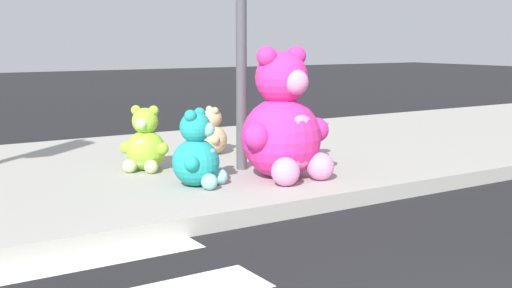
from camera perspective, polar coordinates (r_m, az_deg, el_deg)
sidewalk at (r=7.06m, az=-11.63°, el=-2.54°), size 28.00×4.40×0.15m
sign_pole at (r=6.65m, az=-1.30°, el=12.30°), size 0.56×0.11×3.20m
plush_pink_large at (r=6.26m, az=2.45°, el=1.58°), size 0.98×0.87×1.27m
plush_teal at (r=5.96m, az=-5.10°, el=-1.00°), size 0.50×0.51×0.71m
plush_lime at (r=6.75m, az=-9.67°, el=-0.06°), size 0.47×0.48×0.67m
plush_tan at (r=7.62m, az=-3.95°, el=0.76°), size 0.39×0.43×0.56m
plush_red at (r=7.33m, az=1.84°, el=0.71°), size 0.46×0.46×0.64m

